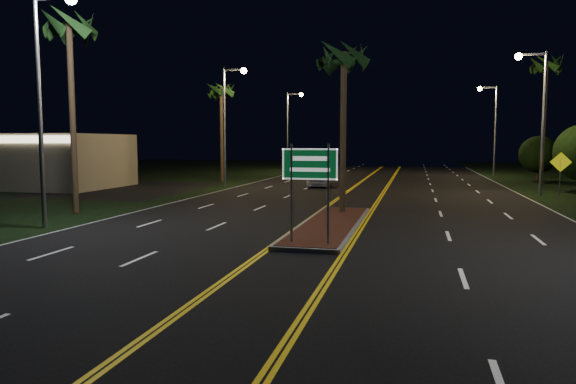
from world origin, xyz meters
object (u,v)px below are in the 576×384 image
(commercial_building, at_px, (22,161))
(palm_left_far, at_px, (221,91))
(highway_sign, at_px, (310,173))
(streetlight_right_far, at_px, (492,120))
(streetlight_right_mid, at_px, (537,106))
(shrub_far, at_px, (538,154))
(car_near, at_px, (319,175))
(palm_median, at_px, (344,57))
(median_island, at_px, (330,225))
(streetlight_left_mid, at_px, (229,113))
(palm_left_near, at_px, (69,28))
(palm_right_far, at_px, (547,66))
(warning_sign, at_px, (560,168))
(streetlight_left_near, at_px, (47,83))
(streetlight_left_far, at_px, (291,122))
(car_far, at_px, (315,170))

(commercial_building, relative_size, palm_left_far, 1.70)
(highway_sign, xyz_separation_m, streetlight_right_far, (10.61, 39.20, 3.25))
(streetlight_right_mid, height_order, shrub_far, streetlight_right_mid)
(shrub_far, distance_m, car_near, 20.59)
(palm_median, bearing_deg, streetlight_right_mid, 47.30)
(palm_median, bearing_deg, streetlight_right_far, 71.38)
(median_island, bearing_deg, streetlight_left_mid, 121.98)
(streetlight_right_far, bearing_deg, palm_left_near, -124.21)
(streetlight_left_mid, xyz_separation_m, palm_right_far, (23.41, 6.00, 3.49))
(commercial_building, xyz_separation_m, warning_sign, (37.70, 0.34, -0.15))
(streetlight_right_far, height_order, palm_median, streetlight_right_far)
(car_near, bearing_deg, streetlight_right_mid, -22.30)
(palm_median, xyz_separation_m, warning_sign, (11.70, 9.83, -5.42))
(streetlight_left_near, height_order, palm_left_far, streetlight_left_near)
(streetlight_left_mid, xyz_separation_m, streetlight_left_far, (0.00, 20.00, 0.00))
(commercial_building, distance_m, warning_sign, 37.70)
(shrub_far, height_order, car_far, shrub_far)
(car_far, distance_m, warning_sign, 23.02)
(palm_median, relative_size, shrub_far, 2.10)
(streetlight_left_near, bearing_deg, palm_left_near, 115.26)
(warning_sign, bearing_deg, streetlight_right_mid, 142.57)
(palm_right_far, relative_size, car_far, 2.19)
(highway_sign, bearing_deg, palm_median, 90.00)
(streetlight_left_near, height_order, palm_right_far, palm_right_far)
(streetlight_right_far, relative_size, palm_left_far, 1.02)
(highway_sign, distance_m, streetlight_left_near, 11.17)
(streetlight_left_near, xyz_separation_m, streetlight_right_far, (21.23, 38.00, 0.00))
(median_island, xyz_separation_m, palm_left_far, (-12.80, 21.00, 7.66))
(median_island, bearing_deg, shrub_far, 64.55)
(palm_median, bearing_deg, streetlight_left_near, -148.51)
(highway_sign, distance_m, shrub_far, 35.96)
(palm_left_far, distance_m, car_near, 11.45)
(streetlight_left_mid, relative_size, streetlight_right_mid, 1.00)
(streetlight_right_mid, xyz_separation_m, palm_median, (-10.61, -11.50, 1.62))
(commercial_building, height_order, warning_sign, commercial_building)
(highway_sign, height_order, streetlight_right_mid, streetlight_right_mid)
(commercial_building, distance_m, shrub_far, 42.90)
(streetlight_right_mid, distance_m, palm_left_near, 27.19)
(palm_left_far, bearing_deg, streetlight_left_near, -84.79)
(car_far, bearing_deg, palm_right_far, -7.77)
(palm_left_near, distance_m, car_far, 28.90)
(palm_left_far, height_order, shrub_far, palm_left_far)
(streetlight_right_far, distance_m, car_far, 18.66)
(streetlight_left_near, xyz_separation_m, car_far, (4.62, 31.03, -4.87))
(palm_median, bearing_deg, shrub_far, 61.58)
(palm_left_near, xyz_separation_m, car_near, (8.54, 17.68, -7.82))
(highway_sign, xyz_separation_m, palm_left_far, (-12.80, 25.20, 5.34))
(streetlight_left_mid, bearing_deg, shrub_far, 26.18)
(streetlight_right_mid, distance_m, car_near, 15.77)
(palm_left_far, bearing_deg, highway_sign, -63.08)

